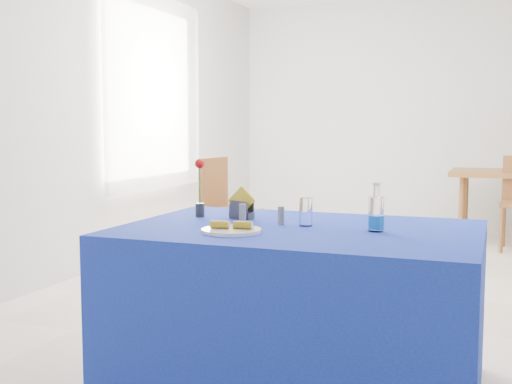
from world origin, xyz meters
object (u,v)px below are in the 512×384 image
blue_table (299,308)px  chair_win_b (224,202)px  plate (231,230)px  chair_win_a (224,202)px  water_bottle (376,215)px

blue_table → chair_win_b: size_ratio=1.88×
plate → chair_win_a: size_ratio=0.28×
plate → blue_table: (0.23, 0.24, -0.39)m
water_bottle → plate: bearing=-156.6°
chair_win_a → blue_table: bearing=-140.7°
chair_win_a → chair_win_b: size_ratio=1.11×
water_bottle → blue_table: bearing=-178.1°
plate → blue_table: size_ratio=0.16×
plate → chair_win_b: size_ratio=0.31×
chair_win_b → blue_table: bearing=-161.8°
blue_table → chair_win_b: (-1.67, 2.96, 0.11)m
plate → chair_win_b: chair_win_b is taller
chair_win_b → water_bottle: bearing=-156.8°
chair_win_a → chair_win_b: chair_win_a is taller
chair_win_a → water_bottle: bearing=-135.0°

